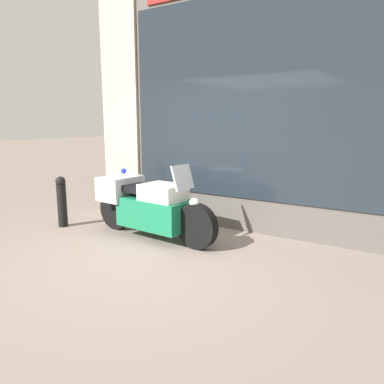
# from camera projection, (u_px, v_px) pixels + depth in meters

# --- Properties ---
(ground_plane) EXTENTS (60.00, 60.00, 0.00)m
(ground_plane) POSITION_uv_depth(u_px,v_px,m) (157.00, 261.00, 4.78)
(ground_plane) COLOR gray
(shop_building) EXTENTS (5.31, 0.55, 4.08)m
(shop_building) POSITION_uv_depth(u_px,v_px,m) (211.00, 103.00, 6.25)
(shop_building) COLOR #56514C
(shop_building) RESTS_ON ground
(window_display) EXTENTS (4.02, 0.30, 1.94)m
(window_display) POSITION_uv_depth(u_px,v_px,m) (249.00, 201.00, 6.18)
(window_display) COLOR slate
(window_display) RESTS_ON ground
(paramedic_motorcycle) EXTENTS (2.29, 0.70, 1.16)m
(paramedic_motorcycle) POSITION_uv_depth(u_px,v_px,m) (147.00, 204.00, 5.71)
(paramedic_motorcycle) COLOR black
(paramedic_motorcycle) RESTS_ON ground
(street_bollard) EXTENTS (0.16, 0.16, 0.85)m
(street_bollard) POSITION_uv_depth(u_px,v_px,m) (62.00, 201.00, 6.26)
(street_bollard) COLOR black
(street_bollard) RESTS_ON ground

